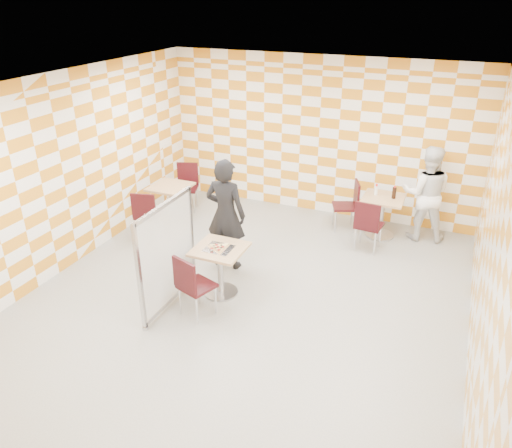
{
  "coord_description": "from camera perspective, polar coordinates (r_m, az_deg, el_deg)",
  "views": [
    {
      "loc": [
        2.49,
        -5.45,
        4.08
      ],
      "look_at": [
        0.1,
        0.2,
        1.15
      ],
      "focal_mm": 35.0,
      "sensor_mm": 36.0,
      "label": 1
    }
  ],
  "objects": [
    {
      "name": "soda_bottle",
      "position": [
        8.97,
        15.51,
        3.47
      ],
      "size": [
        0.07,
        0.07,
        0.23
      ],
      "color": "black",
      "rests_on": "second_table"
    },
    {
      "name": "second_table",
      "position": [
        9.1,
        14.23,
        1.58
      ],
      "size": [
        0.7,
        0.7,
        0.75
      ],
      "color": "tan",
      "rests_on": "ground"
    },
    {
      "name": "man_white",
      "position": [
        9.11,
        18.85,
        3.31
      ],
      "size": [
        0.91,
        0.76,
        1.7
      ],
      "primitive_type": "imported",
      "rotation": [
        0.0,
        0.0,
        3.3
      ],
      "color": "white",
      "rests_on": "ground"
    },
    {
      "name": "chair_second_side",
      "position": [
        9.22,
        10.71,
        2.51
      ],
      "size": [
        0.55,
        0.55,
        0.92
      ],
      "color": "black",
      "rests_on": "ground"
    },
    {
      "name": "chair_empty_far",
      "position": [
        10.07,
        -7.88,
        4.72
      ],
      "size": [
        0.53,
        0.54,
        0.92
      ],
      "color": "black",
      "rests_on": "ground"
    },
    {
      "name": "sport_bottle",
      "position": [
        9.06,
        13.57,
        3.8
      ],
      "size": [
        0.06,
        0.06,
        0.2
      ],
      "color": "white",
      "rests_on": "second_table"
    },
    {
      "name": "chair_second_front",
      "position": [
        8.47,
        12.68,
        0.18
      ],
      "size": [
        0.46,
        0.46,
        0.92
      ],
      "color": "black",
      "rests_on": "ground"
    },
    {
      "name": "partition",
      "position": [
        6.88,
        -10.1,
        -3.5
      ],
      "size": [
        0.08,
        1.38,
        1.55
      ],
      "color": "white",
      "rests_on": "ground"
    },
    {
      "name": "main_table",
      "position": [
        7.17,
        -4.14,
        -4.44
      ],
      "size": [
        0.7,
        0.7,
        0.75
      ],
      "color": "tan",
      "rests_on": "ground"
    },
    {
      "name": "pizza_on_foil",
      "position": [
        7.03,
        -4.26,
        -2.68
      ],
      "size": [
        0.4,
        0.4,
        0.04
      ],
      "color": "silver",
      "rests_on": "main_table"
    },
    {
      "name": "chair_main_front",
      "position": [
        6.68,
        -7.4,
        -6.67
      ],
      "size": [
        0.54,
        0.54,
        0.92
      ],
      "color": "black",
      "rests_on": "ground"
    },
    {
      "name": "empty_table",
      "position": [
        9.46,
        -9.67,
        2.97
      ],
      "size": [
        0.7,
        0.7,
        0.75
      ],
      "color": "tan",
      "rests_on": "ground"
    },
    {
      "name": "room_shell",
      "position": [
        6.99,
        0.34,
        3.85
      ],
      "size": [
        7.0,
        7.0,
        7.0
      ],
      "color": "gray",
      "rests_on": "ground"
    },
    {
      "name": "chair_empty_near",
      "position": [
        8.85,
        -12.42,
        1.33
      ],
      "size": [
        0.51,
        0.52,
        0.92
      ],
      "color": "black",
      "rests_on": "ground"
    },
    {
      "name": "man_dark",
      "position": [
        7.72,
        -3.49,
        1.1
      ],
      "size": [
        0.66,
        0.43,
        1.79
      ],
      "primitive_type": "imported",
      "rotation": [
        0.0,
        0.0,
        3.15
      ],
      "color": "black",
      "rests_on": "ground"
    }
  ]
}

